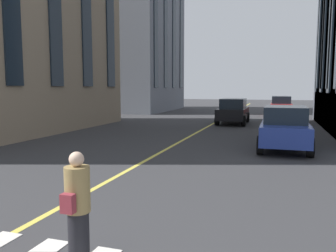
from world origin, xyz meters
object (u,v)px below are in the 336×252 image
(car_black_mid, at_px, (233,111))
(car_red_oncoming, at_px, (281,106))
(car_blue_near, at_px, (285,127))
(pedestrian_companion, at_px, (78,208))

(car_black_mid, distance_m, car_red_oncoming, 9.86)
(car_black_mid, height_order, car_blue_near, same)
(car_black_mid, xyz_separation_m, car_blue_near, (-10.19, -3.49, 0.00))
(car_black_mid, xyz_separation_m, pedestrian_companion, (-21.48, -0.35, -0.10))
(car_black_mid, xyz_separation_m, car_red_oncoming, (9.22, -3.49, 0.00))
(car_blue_near, distance_m, pedestrian_companion, 11.72)
(car_black_mid, distance_m, car_blue_near, 10.77)
(pedestrian_companion, bearing_deg, car_black_mid, 0.94)
(car_black_mid, bearing_deg, car_red_oncoming, -20.73)
(car_blue_near, relative_size, pedestrian_companion, 2.72)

